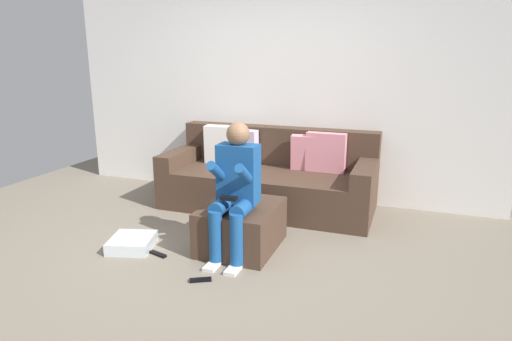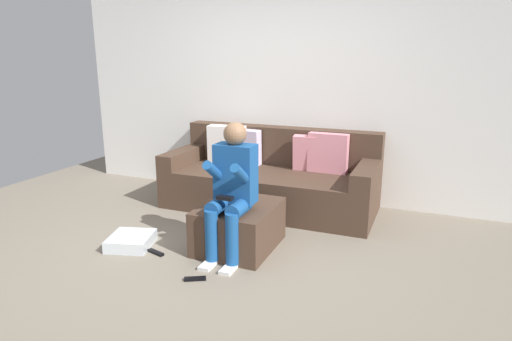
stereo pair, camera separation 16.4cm
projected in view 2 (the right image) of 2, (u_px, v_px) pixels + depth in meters
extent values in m
plane|color=slate|center=(199.00, 258.00, 3.82)|extent=(6.91, 6.91, 0.00)
cube|color=white|center=(278.00, 82.00, 5.27)|extent=(5.31, 0.10, 2.76)
cube|color=#473326|center=(270.00, 190.00, 5.03)|extent=(2.36, 0.99, 0.43)
cube|color=#473326|center=(281.00, 146.00, 5.27)|extent=(2.36, 0.22, 0.44)
cube|color=#473326|center=(186.00, 156.00, 5.35)|extent=(0.20, 0.99, 0.18)
cube|color=#473326|center=(367.00, 173.00, 4.56)|extent=(0.20, 0.99, 0.18)
cube|color=white|center=(227.00, 144.00, 5.32)|extent=(0.46, 0.20, 0.45)
cube|color=silver|center=(244.00, 147.00, 5.26)|extent=(0.43, 0.18, 0.42)
cube|color=pink|center=(328.00, 153.00, 4.88)|extent=(0.44, 0.14, 0.44)
cube|color=pink|center=(311.00, 153.00, 4.97)|extent=(0.41, 0.18, 0.40)
cube|color=#473326|center=(239.00, 226.00, 4.00)|extent=(0.64, 0.76, 0.40)
cube|color=#194C8C|center=(236.00, 173.00, 3.77)|extent=(0.34, 0.19, 0.51)
sphere|color=#8C6647|center=(235.00, 134.00, 3.69)|extent=(0.20, 0.20, 0.20)
cylinder|color=#194C8C|center=(219.00, 205.00, 3.75)|extent=(0.13, 0.29, 0.13)
cylinder|color=#194C8C|center=(212.00, 235.00, 3.67)|extent=(0.11, 0.11, 0.44)
cube|color=white|center=(209.00, 264.00, 3.68)|extent=(0.10, 0.22, 0.03)
cylinder|color=#194C8C|center=(216.00, 173.00, 3.70)|extent=(0.08, 0.35, 0.28)
cylinder|color=#194C8C|center=(239.00, 208.00, 3.68)|extent=(0.13, 0.29, 0.13)
cylinder|color=#194C8C|center=(232.00, 239.00, 3.61)|extent=(0.11, 0.11, 0.44)
cube|color=white|center=(229.00, 268.00, 3.61)|extent=(0.10, 0.22, 0.03)
cylinder|color=#194C8C|center=(243.00, 176.00, 3.61)|extent=(0.08, 0.35, 0.28)
cube|color=black|center=(225.00, 198.00, 3.62)|extent=(0.14, 0.06, 0.03)
cube|color=silver|center=(131.00, 241.00, 4.05)|extent=(0.46, 0.47, 0.11)
cube|color=black|center=(195.00, 279.00, 3.45)|extent=(0.17, 0.12, 0.02)
cube|color=black|center=(156.00, 252.00, 3.91)|extent=(0.19, 0.09, 0.02)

